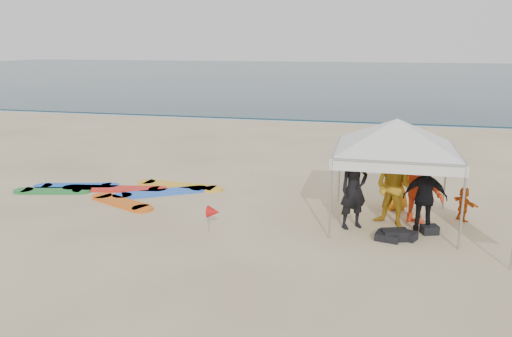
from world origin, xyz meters
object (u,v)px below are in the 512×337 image
at_px(person_black_b, 425,198).
at_px(surfboard_spread, 121,190).
at_px(person_black_a, 354,189).
at_px(marker_pennant, 213,212).
at_px(person_orange_b, 397,180).
at_px(canopy_tent, 397,119).
at_px(person_orange_a, 418,183).
at_px(person_seated, 463,204).
at_px(person_yellow, 394,188).

height_order(person_black_b, surfboard_spread, person_black_b).
distance_m(person_black_a, marker_pennant, 3.24).
bearing_deg(person_black_a, person_orange_b, 21.96).
xyz_separation_m(person_orange_b, marker_pennant, (-4.05, -2.64, -0.30)).
bearing_deg(person_black_b, surfboard_spread, -7.15).
xyz_separation_m(person_black_b, canopy_tent, (-0.69, 0.48, 1.67)).
height_order(person_black_a, marker_pennant, person_black_a).
bearing_deg(person_black_a, marker_pennant, 164.36).
distance_m(person_orange_a, person_black_b, 0.66).
distance_m(person_black_a, person_orange_b, 1.88).
relative_size(person_black_b, marker_pennant, 2.55).
bearing_deg(person_seated, surfboard_spread, 55.07).
bearing_deg(canopy_tent, marker_pennant, -157.35).
height_order(person_black_a, person_orange_a, person_orange_a).
relative_size(person_orange_a, surfboard_spread, 0.36).
height_order(person_black_a, person_orange_b, person_black_a).
relative_size(person_black_b, surfboard_spread, 0.30).
bearing_deg(person_black_b, person_orange_b, -68.12).
xyz_separation_m(canopy_tent, surfboard_spread, (-7.51, 0.80, -2.45)).
bearing_deg(person_yellow, person_orange_a, 60.74).
bearing_deg(surfboard_spread, canopy_tent, -6.08).
bearing_deg(person_black_b, person_yellow, -19.85).
bearing_deg(person_seated, canopy_tent, 74.20).
xyz_separation_m(person_orange_a, surfboard_spread, (-8.09, 0.64, -0.92)).
distance_m(person_orange_a, person_seated, 1.28).
xyz_separation_m(person_black_a, person_yellow, (0.89, 0.35, -0.02)).
height_order(marker_pennant, surfboard_spread, marker_pennant).
height_order(person_orange_a, person_seated, person_orange_a).
distance_m(person_yellow, person_black_b, 0.74).
distance_m(person_black_a, person_seated, 2.84).
bearing_deg(person_black_b, canopy_tent, -32.89).
relative_size(person_yellow, person_black_b, 1.13).
distance_m(person_orange_b, marker_pennant, 4.84).
xyz_separation_m(person_black_a, person_orange_a, (1.46, 0.72, 0.02)).
relative_size(person_orange_a, canopy_tent, 0.51).
bearing_deg(person_seated, marker_pennant, 77.86).
relative_size(person_orange_a, marker_pennant, 3.01).
relative_size(person_yellow, canopy_tent, 0.49).
relative_size(person_black_a, person_seated, 2.26).
distance_m(person_yellow, canopy_tent, 1.58).
height_order(person_black_b, person_seated, person_black_b).
height_order(person_yellow, surfboard_spread, person_yellow).
height_order(person_yellow, person_orange_a, person_orange_a).
bearing_deg(marker_pennant, canopy_tent, 22.65).
xyz_separation_m(person_black_b, surfboard_spread, (-8.20, 1.28, -0.78)).
xyz_separation_m(person_yellow, person_seated, (1.67, 0.74, -0.51)).
bearing_deg(person_black_a, person_orange_a, -8.74).
xyz_separation_m(person_black_a, surfboard_spread, (-6.63, 1.36, -0.90)).
distance_m(person_orange_b, person_seated, 1.66).
height_order(person_orange_b, marker_pennant, person_orange_b).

